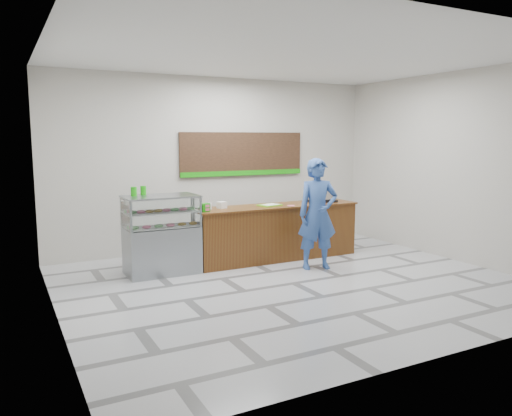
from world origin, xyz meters
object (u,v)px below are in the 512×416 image
serving_tray (270,205)px  display_case (162,234)px  sales_counter (276,232)px  cash_register (317,194)px  customer (318,214)px

serving_tray → display_case: bearing=166.7°
serving_tray → sales_counter: bearing=-11.2°
cash_register → serving_tray: bearing=173.4°
sales_counter → serving_tray: (-0.14, -0.00, 0.52)m
cash_register → serving_tray: 1.11m
cash_register → customer: customer is taller
display_case → sales_counter: bearing=0.0°
display_case → serving_tray: display_case is taller
sales_counter → customer: bearing=-72.0°
display_case → customer: customer is taller
sales_counter → cash_register: bearing=3.4°
serving_tray → customer: bearing=-77.8°
sales_counter → display_case: size_ratio=2.45×
display_case → customer: 2.71m
display_case → customer: bearing=-20.3°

